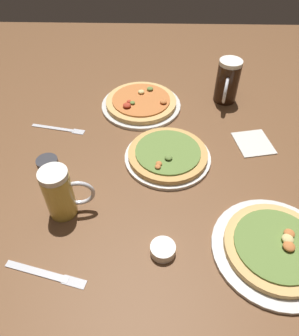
{
  "coord_description": "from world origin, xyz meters",
  "views": [
    {
      "loc": [
        0.02,
        -0.72,
        0.75
      ],
      "look_at": [
        0.0,
        0.0,
        0.02
      ],
      "focal_mm": 34.5,
      "sensor_mm": 36.0,
      "label": 1
    }
  ],
  "objects_px": {
    "pizza_plate_near": "(276,248)",
    "ramekin_sauce": "(48,164)",
    "ramekin_butter": "(163,250)",
    "pizza_plate_far": "(168,155)",
    "pizza_plate_side": "(141,103)",
    "beer_mug_amber": "(227,82)",
    "knife_right": "(46,274)",
    "fork_left": "(59,129)",
    "napkin_folded": "(253,143)",
    "beer_mug_dark": "(60,193)"
  },
  "relations": [
    {
      "from": "pizza_plate_near",
      "to": "pizza_plate_far",
      "type": "height_order",
      "value": "pizza_plate_near"
    },
    {
      "from": "napkin_folded",
      "to": "pizza_plate_far",
      "type": "bearing_deg",
      "value": -164.34
    },
    {
      "from": "napkin_folded",
      "to": "fork_left",
      "type": "relative_size",
      "value": 0.65
    },
    {
      "from": "pizza_plate_near",
      "to": "napkin_folded",
      "type": "xyz_separation_m",
      "value": [
        0.03,
        0.43,
        -0.01
      ]
    },
    {
      "from": "ramekin_sauce",
      "to": "napkin_folded",
      "type": "xyz_separation_m",
      "value": [
        0.69,
        0.13,
        -0.01
      ]
    },
    {
      "from": "beer_mug_amber",
      "to": "ramekin_butter",
      "type": "bearing_deg",
      "value": -109.84
    },
    {
      "from": "knife_right",
      "to": "beer_mug_dark",
      "type": "bearing_deg",
      "value": 87.36
    },
    {
      "from": "pizza_plate_side",
      "to": "knife_right",
      "type": "relative_size",
      "value": 1.47
    },
    {
      "from": "beer_mug_dark",
      "to": "ramekin_butter",
      "type": "height_order",
      "value": "beer_mug_dark"
    },
    {
      "from": "beer_mug_dark",
      "to": "ramekin_sauce",
      "type": "xyz_separation_m",
      "value": [
        -0.09,
        0.17,
        -0.06
      ]
    },
    {
      "from": "pizza_plate_near",
      "to": "ramekin_butter",
      "type": "height_order",
      "value": "pizza_plate_near"
    },
    {
      "from": "ramekin_butter",
      "to": "ramekin_sauce",
      "type": "bearing_deg",
      "value": 140.93
    },
    {
      "from": "pizza_plate_far",
      "to": "fork_left",
      "type": "xyz_separation_m",
      "value": [
        -0.4,
        0.15,
        -0.01
      ]
    },
    {
      "from": "pizza_plate_side",
      "to": "beer_mug_dark",
      "type": "relative_size",
      "value": 1.95
    },
    {
      "from": "beer_mug_amber",
      "to": "pizza_plate_far",
      "type": "bearing_deg",
      "value": -123.78
    },
    {
      "from": "ramekin_butter",
      "to": "fork_left",
      "type": "distance_m",
      "value": 0.63
    },
    {
      "from": "pizza_plate_far",
      "to": "ramekin_butter",
      "type": "distance_m",
      "value": 0.35
    },
    {
      "from": "pizza_plate_far",
      "to": "ramekin_sauce",
      "type": "xyz_separation_m",
      "value": [
        -0.39,
        -0.05,
        0.0
      ]
    },
    {
      "from": "pizza_plate_far",
      "to": "pizza_plate_side",
      "type": "height_order",
      "value": "pizza_plate_side"
    },
    {
      "from": "pizza_plate_near",
      "to": "knife_right",
      "type": "height_order",
      "value": "pizza_plate_near"
    },
    {
      "from": "pizza_plate_near",
      "to": "beer_mug_dark",
      "type": "height_order",
      "value": "beer_mug_dark"
    },
    {
      "from": "pizza_plate_far",
      "to": "beer_mug_dark",
      "type": "height_order",
      "value": "beer_mug_dark"
    },
    {
      "from": "pizza_plate_near",
      "to": "fork_left",
      "type": "xyz_separation_m",
      "value": [
        -0.67,
        0.49,
        -0.01
      ]
    },
    {
      "from": "beer_mug_dark",
      "to": "fork_left",
      "type": "relative_size",
      "value": 0.79
    },
    {
      "from": "beer_mug_dark",
      "to": "ramekin_sauce",
      "type": "height_order",
      "value": "beer_mug_dark"
    },
    {
      "from": "ramekin_butter",
      "to": "knife_right",
      "type": "xyz_separation_m",
      "value": [
        -0.29,
        -0.07,
        -0.01
      ]
    },
    {
      "from": "beer_mug_amber",
      "to": "fork_left",
      "type": "distance_m",
      "value": 0.67
    },
    {
      "from": "beer_mug_dark",
      "to": "knife_right",
      "type": "relative_size",
      "value": 0.76
    },
    {
      "from": "pizza_plate_far",
      "to": "beer_mug_amber",
      "type": "relative_size",
      "value": 1.67
    },
    {
      "from": "ramekin_sauce",
      "to": "fork_left",
      "type": "height_order",
      "value": "ramekin_sauce"
    },
    {
      "from": "pizza_plate_side",
      "to": "beer_mug_dark",
      "type": "height_order",
      "value": "beer_mug_dark"
    },
    {
      "from": "beer_mug_dark",
      "to": "pizza_plate_near",
      "type": "bearing_deg",
      "value": -11.51
    },
    {
      "from": "pizza_plate_side",
      "to": "fork_left",
      "type": "bearing_deg",
      "value": -152.79
    },
    {
      "from": "pizza_plate_far",
      "to": "ramekin_butter",
      "type": "relative_size",
      "value": 4.36
    },
    {
      "from": "fork_left",
      "to": "knife_right",
      "type": "distance_m",
      "value": 0.57
    },
    {
      "from": "beer_mug_dark",
      "to": "beer_mug_amber",
      "type": "xyz_separation_m",
      "value": [
        0.53,
        0.58,
        0.01
      ]
    },
    {
      "from": "napkin_folded",
      "to": "knife_right",
      "type": "height_order",
      "value": "napkin_folded"
    },
    {
      "from": "beer_mug_amber",
      "to": "ramekin_butter",
      "type": "height_order",
      "value": "beer_mug_amber"
    },
    {
      "from": "pizza_plate_near",
      "to": "ramekin_sauce",
      "type": "xyz_separation_m",
      "value": [
        -0.66,
        0.29,
        0.0
      ]
    },
    {
      "from": "pizza_plate_side",
      "to": "fork_left",
      "type": "distance_m",
      "value": 0.33
    },
    {
      "from": "pizza_plate_side",
      "to": "napkin_folded",
      "type": "relative_size",
      "value": 2.37
    },
    {
      "from": "fork_left",
      "to": "knife_right",
      "type": "height_order",
      "value": "same"
    },
    {
      "from": "beer_mug_dark",
      "to": "beer_mug_amber",
      "type": "height_order",
      "value": "beer_mug_amber"
    },
    {
      "from": "napkin_folded",
      "to": "knife_right",
      "type": "xyz_separation_m",
      "value": [
        -0.61,
        -0.5,
        -0.0
      ]
    },
    {
      "from": "pizza_plate_far",
      "to": "beer_mug_amber",
      "type": "height_order",
      "value": "beer_mug_amber"
    },
    {
      "from": "pizza_plate_near",
      "to": "ramekin_butter",
      "type": "relative_size",
      "value": 4.94
    },
    {
      "from": "knife_right",
      "to": "beer_mug_amber",
      "type": "bearing_deg",
      "value": 54.9
    },
    {
      "from": "pizza_plate_side",
      "to": "napkin_folded",
      "type": "bearing_deg",
      "value": -27.98
    },
    {
      "from": "pizza_plate_near",
      "to": "fork_left",
      "type": "relative_size",
      "value": 1.59
    },
    {
      "from": "pizza_plate_near",
      "to": "pizza_plate_side",
      "type": "height_order",
      "value": "same"
    }
  ]
}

